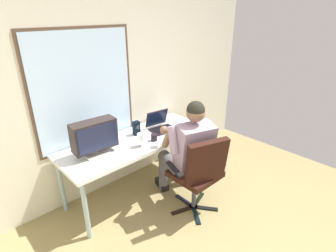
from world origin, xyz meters
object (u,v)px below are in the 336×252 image
object	(u,v)px
office_chair	(200,170)
coffee_mug	(154,137)
laptop	(160,124)
cd_case	(185,126)
desk	(137,144)
desk_speaker	(136,128)
wine_glass	(141,138)
person_seated	(188,150)
crt_monitor	(94,136)

from	to	relation	value
office_chair	coffee_mug	size ratio (longest dim) A/B	11.90
laptop	cd_case	distance (m)	0.34
desk	laptop	bearing A→B (deg)	5.73
desk_speaker	coffee_mug	bearing A→B (deg)	-79.85
wine_glass	office_chair	bearing A→B (deg)	-65.55
laptop	wine_glass	size ratio (longest dim) A/B	2.25
person_seated	wine_glass	xyz separation A→B (m)	(-0.35, 0.38, 0.14)
laptop	desk_speaker	bearing A→B (deg)	168.51
desk	desk_speaker	world-z (taller)	desk_speaker
cd_case	coffee_mug	size ratio (longest dim) A/B	2.17
laptop	coffee_mug	bearing A→B (deg)	-143.87
crt_monitor	laptop	bearing A→B (deg)	1.66
desk	person_seated	size ratio (longest dim) A/B	1.41
person_seated	desk_speaker	size ratio (longest dim) A/B	7.63
person_seated	office_chair	bearing A→B (deg)	-105.99
desk_speaker	coffee_mug	world-z (taller)	desk_speaker
crt_monitor	office_chair	bearing A→B (deg)	-47.73
crt_monitor	desk_speaker	distance (m)	0.62
crt_monitor	laptop	world-z (taller)	crt_monitor
crt_monitor	coffee_mug	world-z (taller)	crt_monitor
person_seated	laptop	size ratio (longest dim) A/B	3.73
crt_monitor	desk_speaker	xyz separation A→B (m)	(0.60, 0.09, -0.13)
desk	crt_monitor	world-z (taller)	crt_monitor
wine_glass	coffee_mug	distance (m)	0.21
desk	wine_glass	distance (m)	0.25
cd_case	desk	bearing A→B (deg)	169.17
office_chair	cd_case	bearing A→B (deg)	54.16
coffee_mug	desk	bearing A→B (deg)	128.44
crt_monitor	laptop	distance (m)	0.94
cd_case	coffee_mug	xyz separation A→B (m)	(-0.57, -0.03, 0.04)
coffee_mug	cd_case	bearing A→B (deg)	3.04
person_seated	desk_speaker	distance (m)	0.70
desk	office_chair	xyz separation A→B (m)	(0.22, -0.80, -0.09)
laptop	person_seated	bearing A→B (deg)	-101.74
cd_case	wine_glass	bearing A→B (deg)	-177.00
desk_speaker	cd_case	bearing A→B (deg)	-21.39
desk	person_seated	distance (m)	0.62
desk_speaker	coffee_mug	xyz separation A→B (m)	(0.05, -0.27, -0.04)
person_seated	laptop	world-z (taller)	person_seated
cd_case	crt_monitor	bearing A→B (deg)	173.11
person_seated	desk_speaker	xyz separation A→B (m)	(-0.20, 0.66, 0.12)
office_chair	laptop	bearing A→B (deg)	77.02
desk_speaker	cd_case	distance (m)	0.66
wine_glass	desk_speaker	distance (m)	0.32
desk	coffee_mug	bearing A→B (deg)	-51.56
wine_glass	crt_monitor	bearing A→B (deg)	157.60
wine_glass	person_seated	bearing A→B (deg)	-47.30
laptop	crt_monitor	bearing A→B (deg)	-178.34
cd_case	office_chair	bearing A→B (deg)	-125.84
crt_monitor	wine_glass	world-z (taller)	crt_monitor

